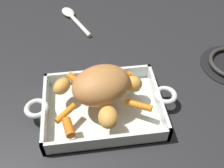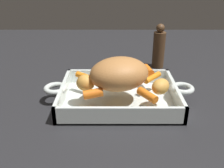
# 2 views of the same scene
# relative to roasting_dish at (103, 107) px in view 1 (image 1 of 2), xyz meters

# --- Properties ---
(ground_plane) EXTENTS (1.73, 1.73, 0.00)m
(ground_plane) POSITION_rel_roasting_dish_xyz_m (0.00, 0.00, -0.01)
(ground_plane) COLOR #232326
(roasting_dish) EXTENTS (0.41, 0.24, 0.05)m
(roasting_dish) POSITION_rel_roasting_dish_xyz_m (0.00, 0.00, 0.00)
(roasting_dish) COLOR silver
(roasting_dish) RESTS_ON ground_plane
(pork_roast) EXTENTS (0.19, 0.16, 0.09)m
(pork_roast) POSITION_rel_roasting_dish_xyz_m (0.00, -0.02, 0.08)
(pork_roast) COLOR #B5763F
(pork_roast) RESTS_ON roasting_dish
(baby_carrot_southwest) EXTENTS (0.05, 0.03, 0.03)m
(baby_carrot_southwest) POSITION_rel_roasting_dish_xyz_m (-0.07, -0.07, 0.04)
(baby_carrot_southwest) COLOR orange
(baby_carrot_southwest) RESTS_ON roasting_dish
(baby_carrot_southeast) EXTENTS (0.07, 0.05, 0.02)m
(baby_carrot_southeast) POSITION_rel_roasting_dish_xyz_m (-0.09, 0.04, 0.04)
(baby_carrot_southeast) COLOR orange
(baby_carrot_southeast) RESTS_ON roasting_dish
(baby_carrot_center_left) EXTENTS (0.06, 0.06, 0.02)m
(baby_carrot_center_left) POSITION_rel_roasting_dish_xyz_m (0.10, 0.04, 0.04)
(baby_carrot_center_left) COLOR orange
(baby_carrot_center_left) RESTS_ON roasting_dish
(baby_carrot_short) EXTENTS (0.03, 0.05, 0.02)m
(baby_carrot_short) POSITION_rel_roasting_dish_xyz_m (0.09, 0.08, 0.04)
(baby_carrot_short) COLOR orange
(baby_carrot_short) RESTS_ON roasting_dish
(baby_carrot_northeast) EXTENTS (0.05, 0.06, 0.02)m
(baby_carrot_northeast) POSITION_rel_roasting_dish_xyz_m (0.07, -0.07, 0.04)
(baby_carrot_northeast) COLOR orange
(baby_carrot_northeast) RESTS_ON roasting_dish
(potato_golden_small) EXTENTS (0.07, 0.07, 0.04)m
(potato_golden_small) POSITION_rel_roasting_dish_xyz_m (0.10, -0.04, 0.05)
(potato_golden_small) COLOR gold
(potato_golden_small) RESTS_ON roasting_dish
(potato_corner) EXTENTS (0.05, 0.05, 0.04)m
(potato_corner) POSITION_rel_roasting_dish_xyz_m (-0.09, -0.03, 0.05)
(potato_corner) COLOR gold
(potato_corner) RESTS_ON roasting_dish
(potato_whole) EXTENTS (0.05, 0.06, 0.04)m
(potato_whole) POSITION_rel_roasting_dish_xyz_m (-0.01, 0.07, 0.05)
(potato_whole) COLOR gold
(potato_whole) RESTS_ON roasting_dish
(serving_spoon) EXTENTS (0.12, 0.22, 0.02)m
(serving_spoon) POSITION_rel_roasting_dish_xyz_m (0.07, -0.47, -0.01)
(serving_spoon) COLOR white
(serving_spoon) RESTS_ON ground_plane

